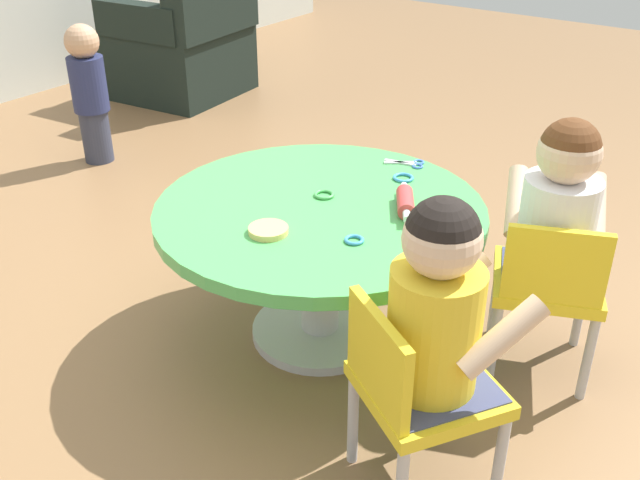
{
  "coord_description": "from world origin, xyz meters",
  "views": [
    {
      "loc": [
        -1.59,
        -1.13,
        1.43
      ],
      "look_at": [
        0.0,
        0.0,
        0.35
      ],
      "focal_mm": 41.19,
      "sensor_mm": 36.0,
      "label": 1
    }
  ],
  "objects_px": {
    "child_chair_right": "(547,285)",
    "craft_table": "(320,234)",
    "seated_child_left": "(438,305)",
    "rolling_pin": "(405,202)",
    "armchair_dark": "(184,45)",
    "seated_child_right": "(559,208)",
    "toddler_standing": "(89,90)",
    "child_chair_left": "(415,390)",
    "craft_scissors": "(410,163)"
  },
  "relations": [
    {
      "from": "child_chair_right",
      "to": "craft_table",
      "type": "bearing_deg",
      "value": 109.52
    },
    {
      "from": "seated_child_left",
      "to": "rolling_pin",
      "type": "xyz_separation_m",
      "value": [
        0.48,
        0.35,
        -0.04
      ]
    },
    {
      "from": "craft_table",
      "to": "armchair_dark",
      "type": "height_order",
      "value": "armchair_dark"
    },
    {
      "from": "seated_child_left",
      "to": "craft_table",
      "type": "bearing_deg",
      "value": 58.06
    },
    {
      "from": "seated_child_right",
      "to": "toddler_standing",
      "type": "height_order",
      "value": "seated_child_right"
    },
    {
      "from": "child_chair_left",
      "to": "armchair_dark",
      "type": "xyz_separation_m",
      "value": [
        1.96,
        2.7,
        0.0
      ]
    },
    {
      "from": "craft_table",
      "to": "rolling_pin",
      "type": "height_order",
      "value": "rolling_pin"
    },
    {
      "from": "craft_table",
      "to": "craft_scissors",
      "type": "relative_size",
      "value": 6.93
    },
    {
      "from": "craft_table",
      "to": "rolling_pin",
      "type": "bearing_deg",
      "value": -60.13
    },
    {
      "from": "toddler_standing",
      "to": "craft_scissors",
      "type": "height_order",
      "value": "toddler_standing"
    },
    {
      "from": "seated_child_right",
      "to": "craft_table",
      "type": "bearing_deg",
      "value": 112.91
    },
    {
      "from": "toddler_standing",
      "to": "rolling_pin",
      "type": "xyz_separation_m",
      "value": [
        -0.42,
        -1.96,
        0.13
      ]
    },
    {
      "from": "craft_scissors",
      "to": "seated_child_left",
      "type": "bearing_deg",
      "value": -147.09
    },
    {
      "from": "child_chair_left",
      "to": "child_chair_right",
      "type": "relative_size",
      "value": 1.0
    },
    {
      "from": "seated_child_right",
      "to": "toddler_standing",
      "type": "xyz_separation_m",
      "value": [
        0.28,
        2.37,
        -0.17
      ]
    },
    {
      "from": "child_chair_left",
      "to": "seated_child_right",
      "type": "bearing_deg",
      "value": -6.15
    },
    {
      "from": "child_chair_left",
      "to": "rolling_pin",
      "type": "xyz_separation_m",
      "value": [
        0.52,
        0.33,
        0.18
      ]
    },
    {
      "from": "armchair_dark",
      "to": "rolling_pin",
      "type": "bearing_deg",
      "value": -121.51
    },
    {
      "from": "seated_child_left",
      "to": "armchair_dark",
      "type": "relative_size",
      "value": 0.6
    },
    {
      "from": "child_chair_right",
      "to": "armchair_dark",
      "type": "height_order",
      "value": "armchair_dark"
    },
    {
      "from": "toddler_standing",
      "to": "child_chair_left",
      "type": "bearing_deg",
      "value": -112.15
    },
    {
      "from": "seated_child_right",
      "to": "toddler_standing",
      "type": "relative_size",
      "value": 0.76
    },
    {
      "from": "craft_table",
      "to": "toddler_standing",
      "type": "xyz_separation_m",
      "value": [
        0.54,
        1.75,
        -0.01
      ]
    },
    {
      "from": "armchair_dark",
      "to": "rolling_pin",
      "type": "relative_size",
      "value": 4.12
    },
    {
      "from": "toddler_standing",
      "to": "craft_scissors",
      "type": "relative_size",
      "value": 4.72
    },
    {
      "from": "craft_table",
      "to": "seated_child_left",
      "type": "bearing_deg",
      "value": -121.94
    },
    {
      "from": "child_chair_right",
      "to": "craft_scissors",
      "type": "bearing_deg",
      "value": 70.45
    },
    {
      "from": "armchair_dark",
      "to": "seated_child_right",
      "type": "bearing_deg",
      "value": -115.37
    },
    {
      "from": "craft_table",
      "to": "craft_scissors",
      "type": "distance_m",
      "value": 0.44
    },
    {
      "from": "seated_child_right",
      "to": "rolling_pin",
      "type": "relative_size",
      "value": 2.47
    },
    {
      "from": "child_chair_right",
      "to": "toddler_standing",
      "type": "distance_m",
      "value": 2.4
    },
    {
      "from": "child_chair_left",
      "to": "rolling_pin",
      "type": "height_order",
      "value": "child_chair_left"
    },
    {
      "from": "child_chair_left",
      "to": "child_chair_right",
      "type": "distance_m",
      "value": 0.62
    },
    {
      "from": "child_chair_left",
      "to": "child_chair_right",
      "type": "xyz_separation_m",
      "value": [
        0.62,
        -0.09,
        0.0
      ]
    },
    {
      "from": "craft_table",
      "to": "child_chair_left",
      "type": "height_order",
      "value": "child_chair_left"
    },
    {
      "from": "child_chair_left",
      "to": "armchair_dark",
      "type": "distance_m",
      "value": 3.34
    },
    {
      "from": "armchair_dark",
      "to": "rolling_pin",
      "type": "distance_m",
      "value": 2.78
    },
    {
      "from": "craft_table",
      "to": "child_chair_left",
      "type": "distance_m",
      "value": 0.68
    },
    {
      "from": "craft_table",
      "to": "child_chair_left",
      "type": "xyz_separation_m",
      "value": [
        -0.39,
        -0.55,
        -0.06
      ]
    },
    {
      "from": "seated_child_left",
      "to": "rolling_pin",
      "type": "bearing_deg",
      "value": 36.36
    },
    {
      "from": "child_chair_left",
      "to": "seated_child_left",
      "type": "relative_size",
      "value": 1.05
    },
    {
      "from": "craft_table",
      "to": "child_chair_left",
      "type": "relative_size",
      "value": 1.84
    },
    {
      "from": "seated_child_left",
      "to": "child_chair_right",
      "type": "relative_size",
      "value": 0.95
    },
    {
      "from": "child_chair_left",
      "to": "child_chair_right",
      "type": "height_order",
      "value": "same"
    },
    {
      "from": "seated_child_left",
      "to": "rolling_pin",
      "type": "relative_size",
      "value": 2.47
    },
    {
      "from": "seated_child_left",
      "to": "rolling_pin",
      "type": "height_order",
      "value": "seated_child_left"
    },
    {
      "from": "seated_child_left",
      "to": "craft_scissors",
      "type": "height_order",
      "value": "seated_child_left"
    },
    {
      "from": "craft_table",
      "to": "craft_scissors",
      "type": "height_order",
      "value": "craft_scissors"
    },
    {
      "from": "craft_table",
      "to": "child_chair_right",
      "type": "height_order",
      "value": "child_chair_right"
    },
    {
      "from": "child_chair_left",
      "to": "craft_scissors",
      "type": "height_order",
      "value": "child_chair_left"
    }
  ]
}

